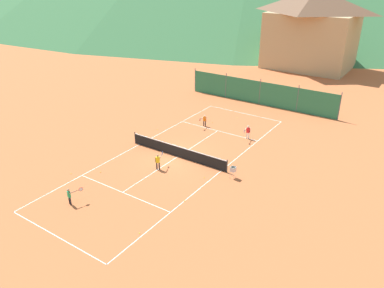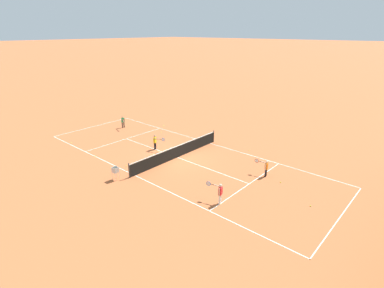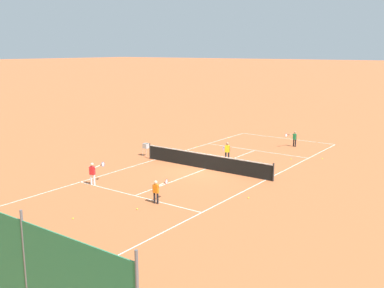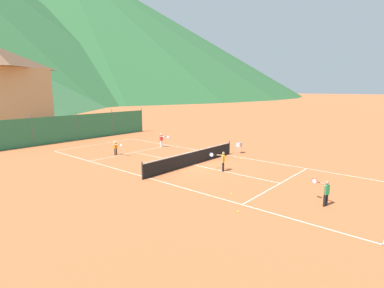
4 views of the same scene
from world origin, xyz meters
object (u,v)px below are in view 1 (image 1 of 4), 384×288
at_px(tennis_ball_near_corner, 204,178).
at_px(tennis_ball_alley_right, 212,122).
at_px(tennis_net, 178,151).
at_px(tennis_ball_by_net_right, 157,129).
at_px(player_near_baseline, 70,195).
at_px(tennis_ball_service_box, 185,201).
at_px(tennis_ball_far_corner, 71,174).
at_px(ball_hopper, 233,170).
at_px(player_far_service, 204,120).
at_px(player_near_service, 158,161).
at_px(tennis_ball_mid_court, 139,233).
at_px(tennis_ball_alley_left, 237,118).
at_px(alpine_chalet, 312,28).
at_px(player_far_baseline, 248,131).
at_px(tennis_ball_by_net_left, 100,172).

distance_m(tennis_ball_near_corner, tennis_ball_alley_right, 10.74).
height_order(tennis_net, tennis_ball_by_net_right, tennis_net).
height_order(player_near_baseline, tennis_ball_service_box, player_near_baseline).
xyz_separation_m(tennis_ball_far_corner, ball_hopper, (10.24, 6.25, 0.62)).
height_order(player_far_service, player_near_service, player_near_service).
relative_size(tennis_ball_by_net_right, tennis_ball_alley_right, 1.00).
xyz_separation_m(tennis_ball_near_corner, tennis_ball_mid_court, (0.27, -7.42, 0.00)).
distance_m(tennis_ball_alley_left, alpine_chalet, 25.46).
height_order(tennis_ball_mid_court, ball_hopper, ball_hopper).
xyz_separation_m(player_near_service, tennis_ball_service_box, (4.13, -2.41, -0.70)).
xyz_separation_m(player_far_service, tennis_ball_by_net_right, (-3.24, -3.18, -0.64)).
distance_m(player_far_baseline, alpine_chalet, 29.53).
height_order(player_far_service, tennis_ball_near_corner, player_far_service).
bearing_deg(tennis_ball_far_corner, tennis_ball_alley_right, 76.55).
height_order(tennis_net, tennis_ball_alley_right, tennis_net).
distance_m(tennis_ball_by_net_right, tennis_ball_alley_right, 5.55).
height_order(tennis_ball_alley_right, alpine_chalet, alpine_chalet).
height_order(player_far_baseline, tennis_ball_alley_left, player_far_baseline).
xyz_separation_m(tennis_ball_mid_court, alpine_chalet, (-4.99, 44.17, 5.79)).
distance_m(player_near_service, tennis_ball_alley_right, 10.43).
bearing_deg(tennis_ball_by_net_right, tennis_ball_by_net_left, -79.82).
xyz_separation_m(player_far_service, player_near_baseline, (-0.17, -15.90, 0.02)).
xyz_separation_m(player_far_baseline, tennis_ball_by_net_right, (-7.98, -2.90, -0.69)).
bearing_deg(tennis_ball_far_corner, player_far_baseline, 58.28).
relative_size(player_far_baseline, tennis_ball_near_corner, 18.90).
bearing_deg(player_far_baseline, tennis_ball_by_net_left, -118.83).
bearing_deg(ball_hopper, tennis_ball_alley_left, 116.15).
bearing_deg(player_near_service, tennis_ball_by_net_right, 129.41).
height_order(tennis_ball_by_net_right, tennis_ball_near_corner, same).
xyz_separation_m(tennis_net, tennis_ball_mid_court, (3.87, -9.07, -0.47)).
relative_size(player_near_baseline, tennis_ball_far_corner, 17.91).
relative_size(tennis_ball_near_corner, tennis_ball_mid_court, 1.00).
xyz_separation_m(tennis_ball_by_net_right, alpine_chalet, (3.75, 31.67, 5.79)).
xyz_separation_m(tennis_ball_by_net_left, tennis_ball_mid_court, (7.16, -3.75, 0.00)).
relative_size(player_near_service, tennis_ball_far_corner, 19.03).
xyz_separation_m(player_near_baseline, tennis_ball_far_corner, (-3.15, 2.59, -0.66)).
xyz_separation_m(player_far_baseline, tennis_ball_mid_court, (0.75, -15.40, -0.69)).
bearing_deg(ball_hopper, tennis_ball_mid_court, -99.43).
height_order(tennis_ball_alley_left, alpine_chalet, alpine_chalet).
relative_size(tennis_ball_alley_right, tennis_ball_by_net_left, 1.00).
bearing_deg(tennis_ball_service_box, tennis_ball_mid_court, -93.48).
bearing_deg(player_far_service, tennis_net, -76.18).
distance_m(player_near_service, player_near_baseline, 7.04).
bearing_deg(tennis_ball_alley_right, tennis_ball_alley_left, 59.70).
height_order(player_far_service, tennis_ball_mid_court, player_far_service).
bearing_deg(player_far_service, tennis_ball_service_box, -63.44).
bearing_deg(player_far_baseline, tennis_ball_alley_right, 161.96).
bearing_deg(ball_hopper, tennis_ball_near_corner, -144.97).
bearing_deg(tennis_ball_by_net_right, player_far_service, 44.46).
xyz_separation_m(tennis_ball_by_net_left, alpine_chalet, (2.18, 40.42, 5.79)).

